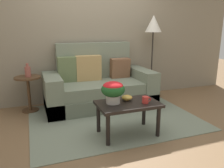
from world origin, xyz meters
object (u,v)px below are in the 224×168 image
Objects in this scene: couch at (99,87)px; potted_plant at (113,90)px; coffee_mug at (146,100)px; table_vase at (28,71)px; side_table at (28,88)px; floor_lamp at (153,30)px; snack_bowl at (127,98)px; coffee_table at (128,108)px.

couch reaches higher than potted_plant.
table_vase is at bearing 133.95° from coffee_mug.
side_table is 1.99× the size of potted_plant.
table_vase is at bearing 175.14° from couch.
floor_lamp is 1.99m from snack_bowl.
coffee_mug is (1.44, -1.49, 0.08)m from side_table.
coffee_mug is at bearing -25.16° from coffee_table.
side_table is 4.17× the size of snack_bowl.
coffee_mug reaches higher than snack_bowl.
table_vase is at bearing 134.06° from snack_bowl.
snack_bowl is 1.80m from table_vase.
potted_plant is 2.43× the size of coffee_mug.
side_table is 1.81m from snack_bowl.
coffee_table is 1.33× the size of side_table.
side_table is at bearing 134.14° from snack_bowl.
table_vase is (-1.20, 0.10, 0.37)m from couch.
side_table reaches higher than coffee_table.
potted_plant is (-0.19, 0.05, 0.25)m from coffee_table.
couch is 1.28m from potted_plant.
coffee_mug is (-0.98, -1.55, -0.86)m from floor_lamp.
couch reaches higher than table_vase.
floor_lamp is 5.34× the size of potted_plant.
side_table is 2.07m from coffee_mug.
couch is 1.28m from coffee_table.
couch is 15.34× the size of coffee_mug.
potted_plant is 1.35× the size of table_vase.
couch is 13.27× the size of snack_bowl.
couch is at bearing 81.90° from potted_plant.
coffee_mug is at bearing -80.71° from couch.
potted_plant reaches higher than coffee_mug.
side_table is at bearing 141.28° from table_vase.
potted_plant is at bearing -52.40° from table_vase.
couch is 1.59m from floor_lamp.
side_table is at bearing 131.52° from coffee_table.
snack_bowl is at bearing -87.82° from couch.
couch is at bearing -171.57° from floor_lamp.
coffee_table is 1.86m from side_table.
coffee_mug is 0.87× the size of snack_bowl.
side_table is 0.37× the size of floor_lamp.
couch is at bearing 99.29° from coffee_mug.
snack_bowl is (1.26, -1.30, 0.07)m from side_table.
table_vase reaches higher than snack_bowl.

